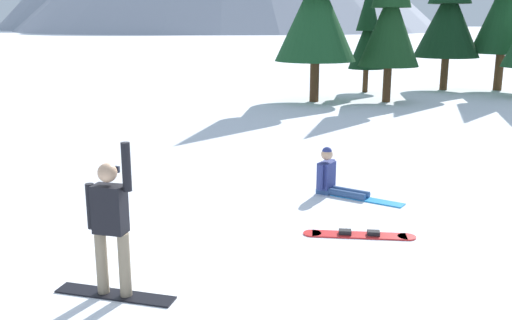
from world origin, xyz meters
TOP-DOWN VIEW (x-y plane):
  - ground_plane at (0.00, 0.00)m, footprint 800.00×800.00m
  - snowboarder_foreground at (-0.10, -1.37)m, footprint 1.61×0.40m
  - snowboarder_midground at (2.39, 3.61)m, footprint 1.76×1.06m
  - loose_snowboard_near_right at (2.94, 1.34)m, footprint 1.85×0.45m
  - pine_tree_short at (2.93, 21.23)m, footprint 1.75×1.75m
  - pine_tree_tall at (3.85, 17.81)m, footprint 2.58×2.58m
  - pine_tree_young at (6.86, 22.99)m, footprint 3.25×3.25m

SIDE VIEW (x-z plane):
  - ground_plane at x=0.00m, z-range 0.00..0.00m
  - loose_snowboard_near_right at x=2.94m, z-range -0.03..0.07m
  - snowboarder_midground at x=2.39m, z-range -0.15..0.81m
  - snowboarder_foreground at x=-0.10m, z-range -0.06..1.96m
  - pine_tree_short at x=2.93m, z-range 0.23..5.45m
  - pine_tree_tall at x=3.85m, z-range 0.31..7.30m
  - pine_tree_young at x=6.86m, z-range 0.34..7.84m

